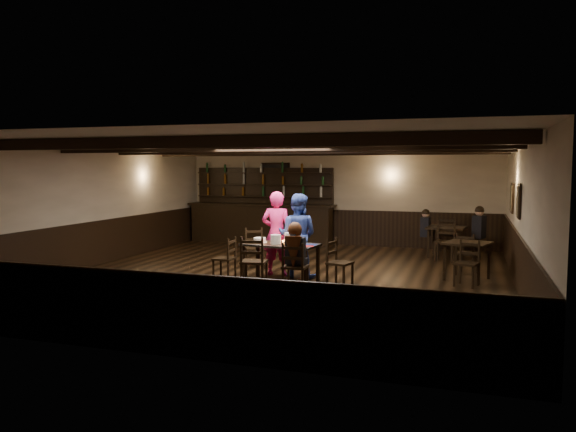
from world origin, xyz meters
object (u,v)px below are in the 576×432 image
(chair_near_right, at_px, (294,263))
(chair_near_left, at_px, (253,258))
(woman_pink, at_px, (277,233))
(cake, at_px, (260,240))
(bar_counter, at_px, (262,218))
(dining_table, at_px, (280,248))
(man_blue, at_px, (297,236))

(chair_near_right, bearing_deg, chair_near_left, 174.91)
(chair_near_left, bearing_deg, woman_pink, 90.59)
(chair_near_left, relative_size, woman_pink, 0.56)
(cake, bearing_deg, chair_near_left, -77.85)
(chair_near_left, relative_size, chair_near_right, 1.08)
(cake, xyz_separation_m, bar_counter, (-1.94, 5.20, -0.07))
(woman_pink, bearing_deg, dining_table, 111.73)
(chair_near_left, bearing_deg, bar_counter, 109.43)
(dining_table, relative_size, woman_pink, 0.88)
(dining_table, distance_m, woman_pink, 0.74)
(chair_near_left, xyz_separation_m, woman_pink, (-0.01, 1.35, 0.30))
(chair_near_left, xyz_separation_m, man_blue, (0.45, 1.30, 0.28))
(bar_counter, bearing_deg, chair_near_right, -64.24)
(dining_table, distance_m, bar_counter, 5.78)
(bar_counter, bearing_deg, cake, -69.54)
(chair_near_right, distance_m, man_blue, 1.46)
(chair_near_left, relative_size, bar_counter, 0.22)
(chair_near_right, height_order, man_blue, man_blue)
(bar_counter, bearing_deg, chair_near_left, -70.57)
(man_blue, bearing_deg, chair_near_right, 104.62)
(chair_near_left, relative_size, man_blue, 0.58)
(cake, bearing_deg, dining_table, -7.74)
(dining_table, xyz_separation_m, chair_near_left, (-0.28, -0.71, -0.09))
(man_blue, bearing_deg, bar_counter, -61.67)
(chair_near_right, bearing_deg, man_blue, 104.92)
(chair_near_left, relative_size, cake, 3.29)
(chair_near_right, relative_size, cake, 3.04)
(cake, bearing_deg, woman_pink, 75.25)
(woman_pink, relative_size, man_blue, 1.02)
(bar_counter, bearing_deg, man_blue, -61.37)
(chair_near_right, distance_m, cake, 1.32)
(chair_near_left, xyz_separation_m, bar_counter, (-2.11, 5.97, 0.16))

